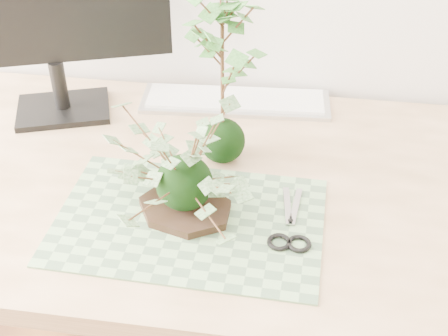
{
  "coord_description": "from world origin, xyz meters",
  "views": [
    {
      "loc": [
        0.12,
        0.32,
        1.45
      ],
      "look_at": [
        0.0,
        1.14,
        0.84
      ],
      "focal_mm": 50.0,
      "sensor_mm": 36.0,
      "label": 1
    }
  ],
  "objects": [
    {
      "name": "monitor",
      "position": [
        -0.4,
        1.43,
        0.99
      ],
      "size": [
        0.47,
        0.2,
        0.43
      ],
      "rotation": [
        0.0,
        0.0,
        0.34
      ],
      "color": "black",
      "rests_on": "desk"
    },
    {
      "name": "desk",
      "position": [
        -0.06,
        1.23,
        0.65
      ],
      "size": [
        1.6,
        0.7,
        0.74
      ],
      "color": "#DCB68B",
      "rests_on": "ground_plane"
    },
    {
      "name": "scissors",
      "position": [
        0.12,
        1.1,
        0.75
      ],
      "size": [
        0.07,
        0.17,
        0.01
      ],
      "rotation": [
        0.0,
        0.0,
        0.02
      ],
      "color": "gray",
      "rests_on": "cutting_mat"
    },
    {
      "name": "cutting_mat",
      "position": [
        -0.06,
        1.11,
        0.74
      ],
      "size": [
        0.46,
        0.32,
        0.0
      ],
      "primitive_type": "cube",
      "rotation": [
        0.0,
        0.0,
        -0.02
      ],
      "color": "#4C6D4C",
      "rests_on": "desk"
    },
    {
      "name": "maple_kokedama",
      "position": [
        -0.03,
        1.3,
        1.0
      ],
      "size": [
        0.24,
        0.24,
        0.37
      ],
      "rotation": [
        0.0,
        0.0,
        0.28
      ],
      "color": "black",
      "rests_on": "desk"
    },
    {
      "name": "ivy_kokedama",
      "position": [
        -0.07,
        1.13,
        0.85
      ],
      "size": [
        0.28,
        0.28,
        0.2
      ],
      "rotation": [
        0.0,
        0.0,
        -0.04
      ],
      "color": "black",
      "rests_on": "stone_dish"
    },
    {
      "name": "keyboard",
      "position": [
        -0.03,
        1.52,
        0.75
      ],
      "size": [
        0.43,
        0.15,
        0.02
      ],
      "rotation": [
        0.0,
        0.0,
        0.07
      ],
      "color": "#B5B5B5",
      "rests_on": "desk"
    },
    {
      "name": "stone_dish",
      "position": [
        -0.07,
        1.13,
        0.75
      ],
      "size": [
        0.21,
        0.21,
        0.01
      ],
      "primitive_type": "cylinder",
      "rotation": [
        0.0,
        0.0,
        -0.28
      ],
      "color": "black",
      "rests_on": "cutting_mat"
    }
  ]
}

